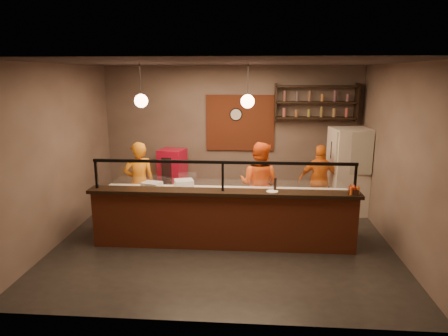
# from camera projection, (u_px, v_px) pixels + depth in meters

# --- Properties ---
(floor) EXTENTS (6.00, 6.00, 0.00)m
(floor) POSITION_uv_depth(u_px,v_px,m) (224.00, 241.00, 7.40)
(floor) COLOR black
(floor) RESTS_ON ground
(ceiling) EXTENTS (6.00, 6.00, 0.00)m
(ceiling) POSITION_uv_depth(u_px,v_px,m) (224.00, 63.00, 6.67)
(ceiling) COLOR #342B28
(ceiling) RESTS_ON wall_back
(wall_back) EXTENTS (6.00, 0.00, 6.00)m
(wall_back) POSITION_uv_depth(u_px,v_px,m) (232.00, 135.00, 9.46)
(wall_back) COLOR #725F53
(wall_back) RESTS_ON floor
(wall_left) EXTENTS (0.00, 5.00, 5.00)m
(wall_left) POSITION_uv_depth(u_px,v_px,m) (60.00, 154.00, 7.25)
(wall_left) COLOR #725F53
(wall_left) RESTS_ON floor
(wall_right) EXTENTS (0.00, 5.00, 5.00)m
(wall_right) POSITION_uv_depth(u_px,v_px,m) (399.00, 159.00, 6.82)
(wall_right) COLOR #725F53
(wall_right) RESTS_ON floor
(wall_front) EXTENTS (6.00, 0.00, 6.00)m
(wall_front) POSITION_uv_depth(u_px,v_px,m) (208.00, 200.00, 4.61)
(wall_front) COLOR #725F53
(wall_front) RESTS_ON floor
(brick_patch) EXTENTS (1.60, 0.04, 1.30)m
(brick_patch) POSITION_uv_depth(u_px,v_px,m) (240.00, 123.00, 9.35)
(brick_patch) COLOR brown
(brick_patch) RESTS_ON wall_back
(service_counter) EXTENTS (4.60, 0.25, 1.00)m
(service_counter) POSITION_uv_depth(u_px,v_px,m) (223.00, 221.00, 6.99)
(service_counter) COLOR brown
(service_counter) RESTS_ON floor
(counter_ledge) EXTENTS (4.70, 0.37, 0.06)m
(counter_ledge) POSITION_uv_depth(u_px,v_px,m) (223.00, 192.00, 6.87)
(counter_ledge) COLOR black
(counter_ledge) RESTS_ON service_counter
(worktop_cabinet) EXTENTS (4.60, 0.75, 0.85)m
(worktop_cabinet) POSITION_uv_depth(u_px,v_px,m) (225.00, 215.00, 7.50)
(worktop_cabinet) COLOR gray
(worktop_cabinet) RESTS_ON floor
(worktop) EXTENTS (4.60, 0.75, 0.05)m
(worktop) POSITION_uv_depth(u_px,v_px,m) (225.00, 193.00, 7.39)
(worktop) COLOR white
(worktop) RESTS_ON worktop_cabinet
(sneeze_guard) EXTENTS (4.50, 0.05, 0.52)m
(sneeze_guard) POSITION_uv_depth(u_px,v_px,m) (223.00, 173.00, 6.79)
(sneeze_guard) COLOR white
(sneeze_guard) RESTS_ON counter_ledge
(wall_shelving) EXTENTS (1.84, 0.28, 0.85)m
(wall_shelving) POSITION_uv_depth(u_px,v_px,m) (316.00, 102.00, 8.97)
(wall_shelving) COLOR black
(wall_shelving) RESTS_ON wall_back
(wall_clock) EXTENTS (0.30, 0.04, 0.30)m
(wall_clock) POSITION_uv_depth(u_px,v_px,m) (236.00, 114.00, 9.30)
(wall_clock) COLOR black
(wall_clock) RESTS_ON wall_back
(pendant_left) EXTENTS (0.24, 0.24, 0.77)m
(pendant_left) POSITION_uv_depth(u_px,v_px,m) (141.00, 101.00, 7.12)
(pendant_left) COLOR black
(pendant_left) RESTS_ON ceiling
(pendant_right) EXTENTS (0.24, 0.24, 0.77)m
(pendant_right) POSITION_uv_depth(u_px,v_px,m) (248.00, 101.00, 6.98)
(pendant_right) COLOR black
(pendant_right) RESTS_ON ceiling
(cook_left) EXTENTS (0.73, 0.62, 1.69)m
(cook_left) POSITION_uv_depth(u_px,v_px,m) (139.00, 182.00, 8.19)
(cook_left) COLOR orange
(cook_left) RESTS_ON floor
(cook_mid) EXTENTS (1.02, 0.92, 1.72)m
(cook_mid) POSITION_uv_depth(u_px,v_px,m) (259.00, 185.00, 7.97)
(cook_mid) COLOR #E75315
(cook_mid) RESTS_ON floor
(cook_right) EXTENTS (0.93, 0.42, 1.57)m
(cook_right) POSITION_uv_depth(u_px,v_px,m) (320.00, 181.00, 8.55)
(cook_right) COLOR orange
(cook_right) RESTS_ON floor
(fridge) EXTENTS (0.89, 0.85, 1.89)m
(fridge) POSITION_uv_depth(u_px,v_px,m) (349.00, 171.00, 8.70)
(fridge) COLOR beige
(fridge) RESTS_ON floor
(red_cooler) EXTENTS (0.67, 0.63, 1.31)m
(red_cooler) POSITION_uv_depth(u_px,v_px,m) (173.00, 177.00, 9.43)
(red_cooler) COLOR #B80C2A
(red_cooler) RESTS_ON floor
(pizza_dough) EXTENTS (0.50, 0.50, 0.01)m
(pizza_dough) POSITION_uv_depth(u_px,v_px,m) (283.00, 192.00, 7.34)
(pizza_dough) COLOR silver
(pizza_dough) RESTS_ON worktop
(prep_tub_a) EXTENTS (0.34, 0.31, 0.14)m
(prep_tub_a) POSITION_uv_depth(u_px,v_px,m) (150.00, 187.00, 7.44)
(prep_tub_a) COLOR white
(prep_tub_a) RESTS_ON worktop
(prep_tub_b) EXTENTS (0.41, 0.37, 0.17)m
(prep_tub_b) POSITION_uv_depth(u_px,v_px,m) (184.00, 184.00, 7.54)
(prep_tub_b) COLOR silver
(prep_tub_b) RESTS_ON worktop
(prep_tub_c) EXTENTS (0.39, 0.35, 0.17)m
(prep_tub_c) POSITION_uv_depth(u_px,v_px,m) (152.00, 187.00, 7.40)
(prep_tub_c) COLOR silver
(prep_tub_c) RESTS_ON worktop
(rolling_pin) EXTENTS (0.35, 0.19, 0.06)m
(rolling_pin) POSITION_uv_depth(u_px,v_px,m) (179.00, 188.00, 7.49)
(rolling_pin) COLOR yellow
(rolling_pin) RESTS_ON worktop
(condiment_caddy) EXTENTS (0.19, 0.17, 0.09)m
(condiment_caddy) POSITION_uv_depth(u_px,v_px,m) (354.00, 192.00, 6.65)
(condiment_caddy) COLOR black
(condiment_caddy) RESTS_ON counter_ledge
(pepper_mill) EXTENTS (0.07, 0.07, 0.23)m
(pepper_mill) POSITION_uv_depth(u_px,v_px,m) (275.00, 184.00, 6.85)
(pepper_mill) COLOR black
(pepper_mill) RESTS_ON counter_ledge
(small_plate) EXTENTS (0.25, 0.25, 0.01)m
(small_plate) POSITION_uv_depth(u_px,v_px,m) (272.00, 191.00, 6.79)
(small_plate) COLOR white
(small_plate) RESTS_ON counter_ledge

